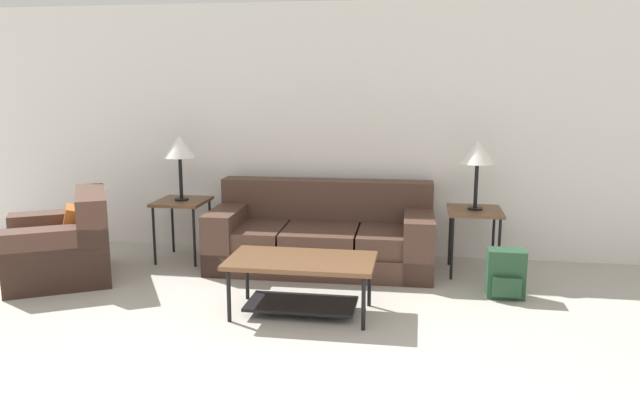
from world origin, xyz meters
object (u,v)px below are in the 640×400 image
object	(u,v)px
couch	(322,237)
armchair	(64,248)
side_table_left	(182,206)
table_lamp_left	(179,148)
table_lamp_right	(478,153)
coffee_table	(301,273)
side_table_right	(475,216)
backpack	(506,274)

from	to	relation	value
couch	armchair	size ratio (longest dim) A/B	1.67
couch	armchair	world-z (taller)	couch
side_table_left	table_lamp_left	world-z (taller)	table_lamp_left
armchair	table_lamp_right	size ratio (longest dim) A/B	1.97
coffee_table	side_table_right	distance (m)	1.94
table_lamp_left	backpack	distance (m)	3.33
couch	table_lamp_right	xyz separation A→B (m)	(1.45, 0.01, 0.86)
coffee_table	side_table_left	bearing A→B (deg)	138.76
side_table_left	backpack	xyz separation A→B (m)	(3.13, -0.65, -0.35)
armchair	couch	bearing A→B (deg)	18.08
side_table_left	table_lamp_left	distance (m)	0.60
armchair	side_table_left	xyz separation A→B (m)	(0.86, 0.77, 0.26)
table_lamp_left	backpack	bearing A→B (deg)	-11.80
armchair	side_table_right	world-z (taller)	armchair
couch	table_lamp_right	distance (m)	1.69
coffee_table	table_lamp_right	distance (m)	2.09
coffee_table	couch	bearing A→B (deg)	91.68
table_lamp_left	couch	bearing A→B (deg)	-0.45
armchair	coffee_table	world-z (taller)	armchair
table_lamp_left	coffee_table	bearing A→B (deg)	-41.24
armchair	backpack	distance (m)	4.00
side_table_right	table_lamp_left	world-z (taller)	table_lamp_left
side_table_left	table_lamp_right	world-z (taller)	table_lamp_right
side_table_right	backpack	bearing A→B (deg)	-71.16
coffee_table	table_lamp_right	bearing A→B (deg)	42.70
backpack	couch	bearing A→B (deg)	159.05
side_table_left	coffee_table	bearing A→B (deg)	-41.24
coffee_table	side_table_right	bearing A→B (deg)	42.70
table_lamp_right	couch	bearing A→B (deg)	-179.55
armchair	side_table_left	distance (m)	1.19
backpack	coffee_table	bearing A→B (deg)	-158.28
couch	side_table_left	distance (m)	1.48
coffee_table	side_table_right	xyz separation A→B (m)	(1.42, 1.31, 0.22)
coffee_table	table_lamp_left	world-z (taller)	table_lamp_left
couch	side_table_left	xyz separation A→B (m)	(-1.45, 0.01, 0.26)
armchair	coffee_table	xyz separation A→B (m)	(2.35, -0.54, 0.04)
couch	table_lamp_left	distance (m)	1.69
couch	side_table_left	size ratio (longest dim) A/B	3.49
side_table_right	armchair	bearing A→B (deg)	-168.49
coffee_table	backpack	xyz separation A→B (m)	(1.64, 0.65, -0.13)
side_table_left	table_lamp_left	xyz separation A→B (m)	(-0.00, 0.00, 0.60)
armchair	table_lamp_right	bearing A→B (deg)	11.51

